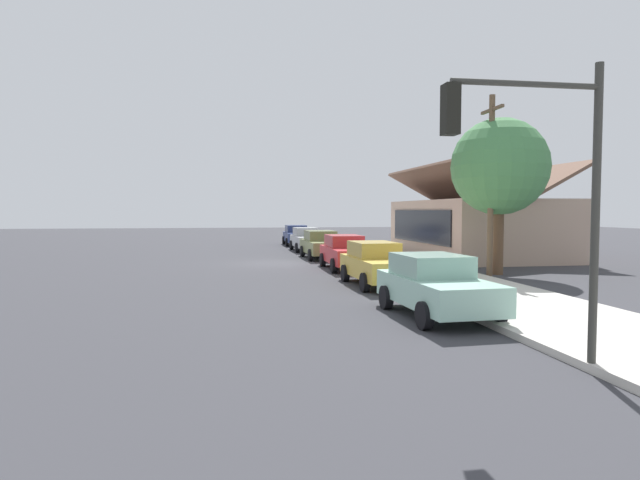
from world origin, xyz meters
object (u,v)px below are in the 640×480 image
at_px(car_cherry, 345,252).
at_px(fire_hydrant_red, 389,264).
at_px(shade_tree, 500,167).
at_px(traffic_light_main, 538,165).
at_px(car_olive, 321,244).
at_px(car_mustard, 376,263).
at_px(car_seafoam, 435,285).
at_px(car_silver, 306,239).
at_px(car_navy, 296,235).
at_px(utility_pole_wooden, 491,182).

distance_m(car_cherry, fire_hydrant_red, 3.06).
relative_size(shade_tree, traffic_light_main, 1.29).
height_order(car_olive, traffic_light_main, traffic_light_main).
distance_m(car_cherry, car_mustard, 5.63).
bearing_deg(car_cherry, car_seafoam, -0.54).
height_order(car_silver, car_seafoam, same).
relative_size(car_seafoam, fire_hydrant_red, 6.18).
relative_size(car_cherry, fire_hydrant_red, 6.48).
relative_size(car_seafoam, traffic_light_main, 0.84).
xyz_separation_m(car_navy, car_silver, (6.25, -0.06, -0.00)).
xyz_separation_m(car_navy, shade_tree, (21.09, 6.17, 3.79)).
bearing_deg(car_cherry, traffic_light_main, -1.31).
xyz_separation_m(car_navy, fire_hydrant_red, (20.61, 1.47, -0.32)).
distance_m(car_silver, fire_hydrant_red, 14.45).
relative_size(car_olive, fire_hydrant_red, 6.61).
height_order(car_silver, car_cherry, same).
height_order(car_mustard, car_seafoam, same).
xyz_separation_m(traffic_light_main, utility_pole_wooden, (-12.71, 5.66, 0.44)).
relative_size(car_silver, car_seafoam, 1.05).
bearing_deg(car_olive, fire_hydrant_red, 8.90).
bearing_deg(car_seafoam, fire_hydrant_red, 168.14).
relative_size(car_silver, car_mustard, 1.02).
xyz_separation_m(car_seafoam, fire_hydrant_red, (-8.74, 1.40, -0.32)).
bearing_deg(fire_hydrant_red, car_navy, -175.93).
xyz_separation_m(car_silver, fire_hydrant_red, (14.37, 1.53, -0.32)).
xyz_separation_m(car_navy, car_seafoam, (29.36, 0.06, -0.00)).
bearing_deg(shade_tree, traffic_light_main, -25.52).
xyz_separation_m(car_mustard, fire_hydrant_red, (-2.89, 1.38, -0.32)).
bearing_deg(car_mustard, car_cherry, 177.58).
height_order(car_navy, car_seafoam, same).
bearing_deg(car_cherry, car_olive, -178.40).
height_order(car_seafoam, shade_tree, shade_tree).
relative_size(shade_tree, utility_pole_wooden, 0.89).
height_order(car_cherry, car_seafoam, same).
relative_size(car_mustard, utility_pole_wooden, 0.60).
xyz_separation_m(car_silver, shade_tree, (14.84, 6.23, 3.79)).
bearing_deg(traffic_light_main, utility_pole_wooden, 156.00).
relative_size(car_cherry, utility_pole_wooden, 0.61).
bearing_deg(shade_tree, car_navy, -163.70).
bearing_deg(car_seafoam, car_silver, 177.57).
bearing_deg(car_mustard, utility_pole_wooden, 106.72).
bearing_deg(car_olive, car_seafoam, -0.78).
bearing_deg(car_silver, car_navy, 178.42).
relative_size(car_navy, car_seafoam, 1.05).
bearing_deg(car_olive, traffic_light_main, -1.51).
bearing_deg(car_mustard, traffic_light_main, -3.27).
height_order(car_navy, fire_hydrant_red, car_navy).
bearing_deg(car_silver, car_olive, -0.67).
height_order(car_seafoam, utility_pole_wooden, utility_pole_wooden).
bearing_deg(fire_hydrant_red, shade_tree, 84.28).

